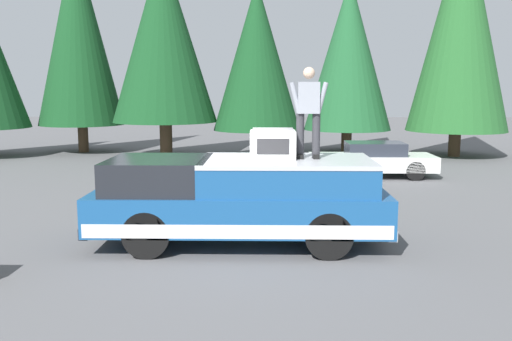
# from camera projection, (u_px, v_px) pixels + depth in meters

# --- Properties ---
(ground_plane) EXTENTS (90.00, 90.00, 0.00)m
(ground_plane) POSITION_uv_depth(u_px,v_px,m) (221.00, 243.00, 10.47)
(ground_plane) COLOR #565659
(pickup_truck) EXTENTS (2.01, 5.54, 1.65)m
(pickup_truck) POSITION_uv_depth(u_px,v_px,m) (240.00, 199.00, 10.28)
(pickup_truck) COLOR navy
(pickup_truck) RESTS_ON ground
(compressor_unit) EXTENTS (0.65, 0.84, 0.56)m
(compressor_unit) POSITION_uv_depth(u_px,v_px,m) (273.00, 144.00, 10.15)
(compressor_unit) COLOR white
(compressor_unit) RESTS_ON pickup_truck
(person_on_truck_bed) EXTENTS (0.29, 0.72, 1.69)m
(person_on_truck_bed) POSITION_uv_depth(u_px,v_px,m) (308.00, 110.00, 10.08)
(person_on_truck_bed) COLOR #333338
(person_on_truck_bed) RESTS_ON pickup_truck
(parked_car_white) EXTENTS (1.64, 4.10, 1.16)m
(parked_car_white) POSITION_uv_depth(u_px,v_px,m) (372.00, 160.00, 18.17)
(parked_car_white) COLOR white
(parked_car_white) RESTS_ON ground
(conifer_far_left) EXTENTS (4.22, 4.22, 10.12)m
(conifer_far_left) POSITION_uv_depth(u_px,v_px,m) (461.00, 24.00, 22.80)
(conifer_far_left) COLOR #4C3826
(conifer_far_left) RESTS_ON ground
(conifer_left) EXTENTS (3.96, 3.96, 7.85)m
(conifer_left) POSITION_uv_depth(u_px,v_px,m) (349.00, 54.00, 24.49)
(conifer_left) COLOR #4C3826
(conifer_left) RESTS_ON ground
(conifer_center_left) EXTENTS (3.66, 3.66, 7.30)m
(conifer_center_left) POSITION_uv_depth(u_px,v_px,m) (257.00, 57.00, 22.57)
(conifer_center_left) COLOR #4C3826
(conifer_center_left) RESTS_ON ground
(conifer_center_right) EXTENTS (4.39, 4.39, 8.67)m
(conifer_center_right) POSITION_uv_depth(u_px,v_px,m) (163.00, 36.00, 22.58)
(conifer_center_right) COLOR #4C3826
(conifer_center_right) RESTS_ON ground
(conifer_right) EXTENTS (3.84, 3.84, 9.53)m
(conifer_right) POSITION_uv_depth(u_px,v_px,m) (78.00, 33.00, 24.36)
(conifer_right) COLOR #4C3826
(conifer_right) RESTS_ON ground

